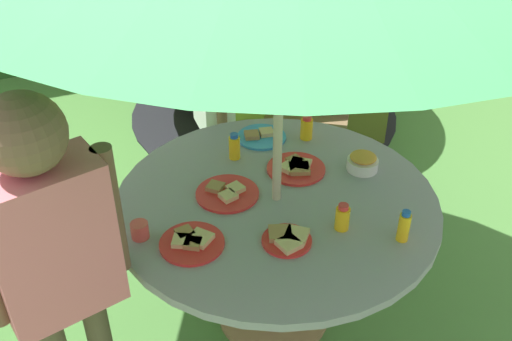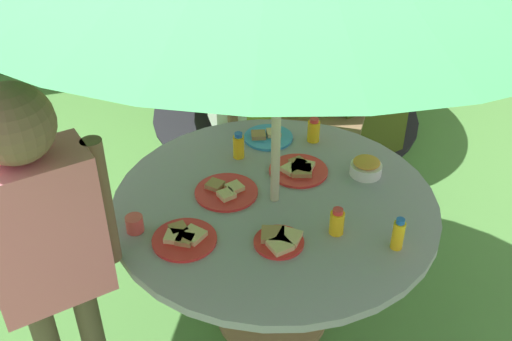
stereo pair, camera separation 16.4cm
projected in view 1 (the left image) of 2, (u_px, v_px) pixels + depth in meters
ground_plane at (273, 315)px, 2.76m from camera, size 10.00×10.00×0.02m
garden_table at (276, 222)px, 2.44m from camera, size 1.31×1.31×0.68m
wooden_chair at (312, 88)px, 3.55m from camera, size 0.65×0.65×0.91m
child_in_white_shirt at (213, 94)px, 3.08m from camera, size 0.19×0.38×1.10m
child_in_pink_shirt at (52, 243)px, 1.81m from camera, size 0.47×0.28×1.42m
snack_bowl at (363, 162)px, 2.52m from camera, size 0.13×0.13×0.08m
plate_near_left at (192, 242)px, 2.14m from camera, size 0.24×0.24×0.03m
plate_mid_left at (227, 193)px, 2.39m from camera, size 0.26×0.26×0.03m
plate_far_left at (296, 168)px, 2.53m from camera, size 0.25×0.25×0.03m
plate_center_back at (261, 136)px, 2.75m from camera, size 0.23×0.23×0.03m
plate_center_front at (288, 239)px, 2.15m from camera, size 0.19×0.19×0.03m
juice_bottle_near_right at (404, 226)px, 2.13m from camera, size 0.04×0.04×0.13m
juice_bottle_far_right at (234, 147)px, 2.59m from camera, size 0.05×0.05×0.12m
juice_bottle_mid_right at (307, 128)px, 2.73m from camera, size 0.06×0.06×0.12m
juice_bottle_front_edge at (342, 217)px, 2.19m from camera, size 0.05×0.05×0.11m
cup_near at (140, 230)px, 2.16m from camera, size 0.07×0.07×0.06m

